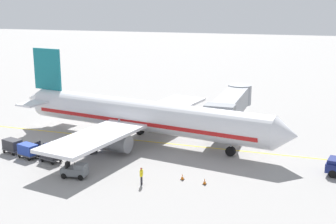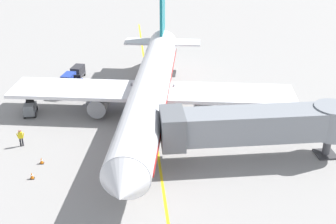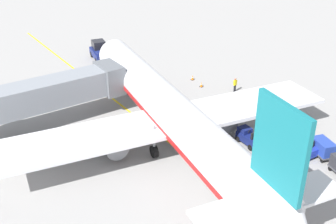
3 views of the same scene
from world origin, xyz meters
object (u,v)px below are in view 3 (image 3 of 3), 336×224
(baggage_tug_lead, at_px, (249,137))
(ground_crew_wing_walker, at_px, (235,84))
(safety_cone_nose_right, at_px, (201,85))
(baggage_cart_front, at_px, (297,132))
(baggage_tug_trailing, at_px, (281,107))
(parked_airliner, at_px, (170,111))
(safety_cone_nose_left, at_px, (193,78))
(baggage_tug_spare, at_px, (302,147))
(pushback_tractor, at_px, (100,51))
(jet_bridge, at_px, (41,95))
(baggage_cart_second_in_train, at_px, (323,147))

(baggage_tug_lead, relative_size, ground_crew_wing_walker, 1.52)
(ground_crew_wing_walker, distance_m, safety_cone_nose_right, 4.08)
(baggage_tug_lead, xyz_separation_m, safety_cone_nose_right, (4.42, 12.57, -0.42))
(baggage_tug_lead, bearing_deg, baggage_cart_front, -26.87)
(ground_crew_wing_walker, height_order, safety_cone_nose_right, ground_crew_wing_walker)
(baggage_tug_trailing, xyz_separation_m, baggage_cart_front, (-3.05, -4.68, 0.24))
(parked_airliner, xyz_separation_m, safety_cone_nose_right, (10.19, 8.21, -2.90))
(baggage_cart_front, bearing_deg, safety_cone_nose_left, 87.63)
(baggage_tug_lead, distance_m, baggage_tug_spare, 4.75)
(pushback_tractor, xyz_separation_m, safety_cone_nose_right, (5.71, -15.43, -0.81))
(baggage_tug_spare, xyz_separation_m, ground_crew_wing_walker, (3.99, 13.15, 0.24))
(baggage_cart_front, height_order, safety_cone_nose_left, baggage_cart_front)
(baggage_cart_front, bearing_deg, baggage_tug_trailing, 56.93)
(parked_airliner, relative_size, baggage_tug_lead, 14.45)
(baggage_cart_front, bearing_deg, baggage_tug_lead, 153.13)
(baggage_tug_lead, distance_m, ground_crew_wing_walker, 11.50)
(baggage_tug_lead, xyz_separation_m, safety_cone_nose_left, (4.84, 14.86, -0.42))
(parked_airliner, bearing_deg, jet_bridge, 132.73)
(pushback_tractor, bearing_deg, safety_cone_nose_left, -65.02)
(jet_bridge, distance_m, baggage_cart_front, 24.41)
(parked_airliner, bearing_deg, baggage_cart_front, -33.13)
(baggage_cart_front, bearing_deg, jet_bridge, 139.56)
(parked_airliner, relative_size, baggage_tug_trailing, 14.41)
(parked_airliner, height_order, jet_bridge, parked_airliner)
(baggage_cart_front, relative_size, baggage_cart_second_in_train, 1.00)
(jet_bridge, relative_size, safety_cone_nose_right, 28.33)
(parked_airliner, relative_size, safety_cone_nose_left, 63.10)
(parked_airliner, relative_size, jet_bridge, 2.23)
(baggage_tug_lead, distance_m, safety_cone_nose_right, 13.34)
(jet_bridge, xyz_separation_m, ground_crew_wing_walker, (21.11, -4.35, -2.51))
(pushback_tractor, distance_m, baggage_cart_second_in_train, 33.55)
(baggage_tug_lead, bearing_deg, parked_airliner, 142.87)
(pushback_tractor, xyz_separation_m, ground_crew_wing_walker, (8.05, -18.70, -0.15))
(baggage_tug_spare, height_order, baggage_cart_front, baggage_tug_spare)
(parked_airliner, xyz_separation_m, baggage_tug_spare, (8.54, -8.22, -2.47))
(jet_bridge, xyz_separation_m, baggage_tug_trailing, (21.53, -11.07, -2.75))
(jet_bridge, bearing_deg, pushback_tractor, 47.70)
(parked_airliner, xyz_separation_m, ground_crew_wing_walker, (12.53, 4.94, -2.23))
(baggage_tug_trailing, height_order, baggage_tug_spare, same)
(safety_cone_nose_left, bearing_deg, baggage_tug_trailing, -79.20)
(baggage_cart_second_in_train, relative_size, safety_cone_nose_right, 5.04)
(baggage_tug_spare, bearing_deg, baggage_cart_front, 52.40)
(parked_airliner, xyz_separation_m, pushback_tractor, (4.48, 23.64, -2.09))
(jet_bridge, relative_size, pushback_tractor, 3.53)
(parked_airliner, distance_m, baggage_tug_spare, 12.11)
(safety_cone_nose_left, bearing_deg, pushback_tractor, 114.98)
(safety_cone_nose_right, bearing_deg, pushback_tractor, 110.30)
(baggage_tug_lead, relative_size, safety_cone_nose_left, 4.37)
(baggage_cart_front, height_order, baggage_cart_second_in_train, same)
(baggage_tug_trailing, bearing_deg, safety_cone_nose_left, 100.80)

